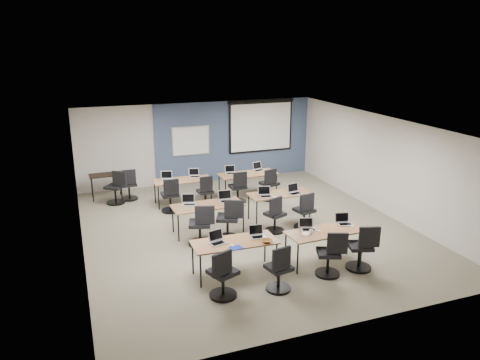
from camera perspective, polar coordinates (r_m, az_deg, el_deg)
name	(u,v)px	position (r m, az deg, el deg)	size (l,w,h in m)	color
floor	(247,229)	(12.06, 0.87, -6.03)	(8.00, 9.00, 0.02)	#6B6354
ceiling	(248,125)	(11.29, 0.93, 6.71)	(8.00, 9.00, 0.02)	white
wall_back	(199,143)	(15.75, -5.02, 4.55)	(8.00, 0.04, 2.70)	beige
wall_front	(347,254)	(7.85, 12.94, -8.77)	(8.00, 0.04, 2.70)	beige
wall_left	(78,197)	(10.89, -19.16, -1.97)	(0.04, 9.00, 2.70)	beige
wall_right	(382,165)	(13.52, 16.94, 1.81)	(0.04, 9.00, 2.70)	beige
blue_accent_panel	(234,140)	(16.09, -0.68, 4.87)	(5.50, 0.04, 2.70)	#3D5977
whiteboard	(191,141)	(15.59, -6.02, 4.76)	(1.28, 0.03, 0.98)	silver
projector_screen	(261,123)	(16.26, 2.57, 6.91)	(2.40, 0.10, 1.82)	black
training_table_front_left	(235,244)	(9.61, -0.67, -7.76)	(1.74, 0.72, 0.73)	olive
training_table_front_right	(324,233)	(10.27, 10.26, -6.40)	(1.67, 0.70, 0.73)	brown
training_table_mid_left	(208,206)	(11.68, -3.95, -3.23)	(1.78, 0.74, 0.73)	#945D2F
training_table_mid_right	(280,195)	(12.53, 4.86, -1.86)	(1.67, 0.70, 0.73)	brown
training_table_back_left	(183,181)	(13.80, -7.00, -0.16)	(1.68, 0.70, 0.73)	brown
training_table_back_right	(248,175)	(14.33, 0.97, 0.62)	(1.78, 0.74, 0.73)	#A16732
laptop_0	(217,240)	(9.52, -2.81, -7.31)	(0.33, 0.28, 0.25)	#B7B8BA
mouse_0	(232,245)	(9.39, -0.93, -7.98)	(0.06, 0.09, 0.03)	white
task_chair_0	(223,278)	(8.90, -2.12, -11.82)	(0.56, 0.53, 1.01)	black
laptop_1	(257,234)	(9.80, 2.11, -6.59)	(0.31, 0.27, 0.24)	silver
mouse_1	(271,240)	(9.65, 3.80, -7.32)	(0.05, 0.09, 0.03)	white
task_chair_1	(279,272)	(9.15, 4.81, -11.14)	(0.49, 0.49, 0.98)	black
laptop_2	(307,227)	(10.25, 8.22, -5.67)	(0.31, 0.27, 0.24)	#A2A2A8
mouse_2	(319,231)	(10.21, 9.65, -6.13)	(0.06, 0.10, 0.04)	white
task_chair_2	(330,257)	(9.84, 10.95, -9.25)	(0.54, 0.51, 0.99)	black
laptop_3	(344,221)	(10.69, 12.53, -4.95)	(0.32, 0.27, 0.24)	#AAAAAB
mouse_3	(352,226)	(10.60, 13.47, -5.49)	(0.06, 0.10, 0.03)	white
task_chair_3	(362,251)	(10.23, 14.61, -8.38)	(0.55, 0.54, 1.02)	black
laptop_4	(189,202)	(11.71, -6.23, -2.68)	(0.33, 0.28, 0.25)	#ADADB6
mouse_4	(196,207)	(11.52, -5.39, -3.26)	(0.06, 0.10, 0.04)	white
task_chair_4	(201,228)	(11.04, -4.76, -5.89)	(0.58, 0.56, 1.04)	black
laptop_5	(226,198)	(11.89, -1.73, -2.27)	(0.35, 0.30, 0.26)	#BDBDBE
mouse_5	(233,203)	(11.73, -0.87, -2.82)	(0.06, 0.09, 0.03)	white
task_chair_5	(229,223)	(11.31, -1.34, -5.22)	(0.62, 0.58, 1.05)	black
laptop_6	(265,194)	(12.25, 3.11, -1.71)	(0.33, 0.28, 0.25)	silver
mouse_6	(275,197)	(12.18, 4.27, -2.10)	(0.06, 0.10, 0.04)	white
task_chair_6	(275,217)	(11.76, 4.29, -4.58)	(0.51, 0.49, 0.97)	black
laptop_7	(294,191)	(12.54, 6.64, -1.35)	(0.34, 0.29, 0.26)	silver
mouse_7	(308,194)	(12.54, 8.24, -1.67)	(0.06, 0.09, 0.03)	white
task_chair_7	(305,214)	(12.07, 7.90, -4.09)	(0.51, 0.51, 0.99)	black
laptop_8	(167,178)	(13.80, -8.86, 0.25)	(0.34, 0.28, 0.25)	#B9B9B9
mouse_8	(175,181)	(13.69, -7.90, -0.07)	(0.06, 0.10, 0.03)	white
task_chair_8	(171,198)	(13.24, -8.46, -2.18)	(0.52, 0.52, 1.00)	black
laptop_9	(195,175)	(14.04, -5.56, 0.65)	(0.31, 0.27, 0.24)	silver
mouse_9	(204,177)	(13.94, -4.38, 0.35)	(0.06, 0.09, 0.03)	white
task_chair_9	(206,194)	(13.54, -4.22, -1.71)	(0.46, 0.46, 0.95)	black
laptop_10	(231,172)	(14.31, -1.13, 1.04)	(0.32, 0.27, 0.24)	silver
mouse_10	(242,173)	(14.35, 0.28, 0.89)	(0.06, 0.10, 0.04)	white
task_chair_10	(238,190)	(13.80, -0.21, -1.21)	(0.51, 0.51, 0.99)	black
laptop_11	(258,168)	(14.66, 2.23, 1.43)	(0.33, 0.28, 0.25)	#AAABB4
mouse_11	(270,170)	(14.65, 3.70, 1.19)	(0.06, 0.10, 0.04)	white
task_chair_11	(270,187)	(14.09, 3.62, -0.84)	(0.53, 0.53, 1.00)	black
blue_mousepad	(236,248)	(9.32, -0.46, -8.24)	(0.24, 0.20, 0.01)	navy
snack_bowl	(267,241)	(9.57, 3.27, -7.43)	(0.21, 0.21, 0.05)	brown
snack_plate	(306,234)	(10.03, 8.05, -6.51)	(0.18, 0.18, 0.01)	white
coffee_cup	(311,232)	(10.05, 8.67, -6.24)	(0.08, 0.08, 0.07)	white
utility_table	(106,177)	(14.75, -16.06, 0.34)	(0.96, 0.53, 0.75)	black
spare_chair_a	(129,187)	(14.46, -13.37, -0.85)	(0.50, 0.50, 0.99)	black
spare_chair_b	(116,190)	(14.22, -14.84, -1.19)	(0.62, 0.54, 1.02)	black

